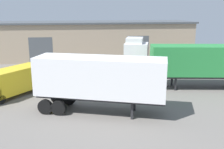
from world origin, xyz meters
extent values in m
plane|color=slate|center=(0.00, 0.00, 0.00)|extent=(60.00, 60.00, 0.00)
cube|color=tan|center=(0.00, 17.60, 2.63)|extent=(31.09, 7.20, 5.26)
cube|color=#474C51|center=(0.00, 17.60, 5.39)|extent=(31.59, 7.70, 0.25)
cube|color=#4C5156|center=(-6.84, 14.03, 1.80)|extent=(3.20, 0.08, 3.60)
cube|color=#4C5156|center=(6.84, 14.03, 1.80)|extent=(3.20, 0.08, 3.60)
cube|color=silver|center=(4.24, 4.07, 2.17)|extent=(3.05, 3.11, 3.37)
cube|color=silver|center=(4.05, 4.13, 4.13)|extent=(2.24, 2.51, 0.60)
cube|color=black|center=(5.36, 3.71, 2.84)|extent=(0.71, 2.03, 1.21)
cube|color=#232326|center=(1.11, 5.07, 0.60)|extent=(4.59, 3.17, 0.24)
cylinder|color=#B2B2B7|center=(1.98, 5.84, 0.43)|extent=(1.22, 0.87, 0.56)
cylinder|color=black|center=(5.15, 4.93, 0.48)|extent=(1.00, 0.58, 0.96)
cylinder|color=black|center=(4.48, 2.84, 0.48)|extent=(1.00, 0.58, 0.96)
cylinder|color=black|center=(0.78, 6.32, 0.48)|extent=(1.00, 0.58, 0.96)
cylinder|color=black|center=(0.12, 4.23, 0.48)|extent=(1.00, 0.58, 0.96)
cylinder|color=black|center=(-0.07, 6.60, 0.48)|extent=(1.00, 0.58, 0.96)
cylinder|color=black|center=(-0.74, 4.50, 0.48)|extent=(1.00, 0.58, 0.96)
cube|color=#28843D|center=(9.95, -0.27, 2.71)|extent=(10.57, 4.07, 2.72)
cube|color=#232326|center=(9.95, -0.27, 1.23)|extent=(10.46, 3.33, 0.24)
cube|color=#232326|center=(6.91, -0.60, 0.56)|extent=(0.18, 0.18, 1.11)
cube|color=#232326|center=(7.16, 0.98, 0.56)|extent=(0.18, 0.18, 1.11)
cube|color=yellow|center=(-7.55, -0.04, 1.37)|extent=(5.04, 5.62, 2.02)
cylinder|color=black|center=(-8.12, -2.13, 0.36)|extent=(0.68, 0.75, 0.72)
cylinder|color=black|center=(-5.64, 1.00, 0.36)|extent=(0.68, 0.75, 0.72)
cylinder|color=black|center=(-6.98, 2.05, 0.36)|extent=(0.68, 0.75, 0.72)
cube|color=silver|center=(-0.48, -4.93, 2.71)|extent=(9.51, 5.40, 2.71)
cube|color=#232326|center=(-0.48, -4.93, 1.23)|extent=(9.26, 4.70, 0.24)
cube|color=#232326|center=(2.05, -4.96, 0.56)|extent=(0.20, 0.20, 1.11)
cube|color=#232326|center=(1.52, -6.47, 0.56)|extent=(0.20, 0.20, 1.11)
cylinder|color=black|center=(-2.76, -2.96, 0.54)|extent=(1.11, 0.64, 1.07)
cylinder|color=black|center=(-3.49, -5.04, 0.54)|extent=(1.11, 0.64, 1.07)
cylinder|color=black|center=(-3.70, -2.63, 0.54)|extent=(1.11, 0.64, 1.07)
cylinder|color=black|center=(-4.43, -4.71, 0.54)|extent=(1.11, 0.64, 1.07)
cylinder|color=black|center=(0.31, 0.79, 0.44)|extent=(0.58, 0.58, 0.88)
camera|label=1|loc=(-2.18, -22.79, 7.33)|focal=42.00mm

